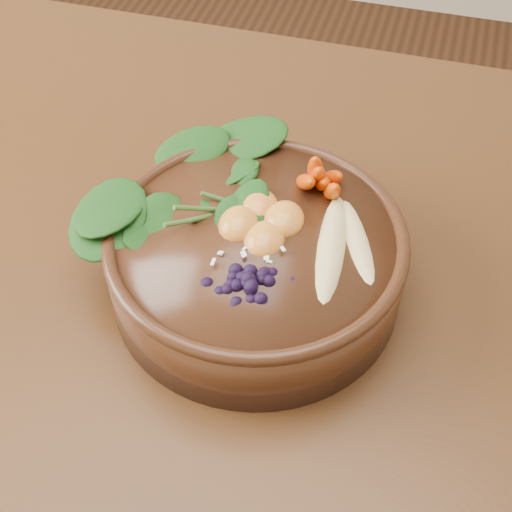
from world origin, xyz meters
TOP-DOWN VIEW (x-y plane):
  - ground at (0.00, 0.00)m, footprint 4.00×4.00m
  - dining_table at (0.00, 0.00)m, footprint 1.60×0.90m
  - stoneware_bowl at (0.22, -0.04)m, footprint 0.32×0.32m
  - kale_heap at (0.17, 0.02)m, footprint 0.21×0.19m
  - carrot_cluster at (0.27, 0.05)m, footprint 0.07×0.07m
  - banana_halves at (0.30, -0.03)m, footprint 0.09×0.17m
  - mandarin_cluster at (0.22, -0.02)m, footprint 0.09×0.10m
  - blueberry_pile at (0.23, -0.10)m, footprint 0.15×0.12m
  - coconut_flakes at (0.23, -0.06)m, footprint 0.10×0.08m

SIDE VIEW (x-z plane):
  - ground at x=0.00m, z-range 0.00..0.00m
  - dining_table at x=0.00m, z-range 0.28..1.03m
  - stoneware_bowl at x=0.22m, z-range 0.75..0.83m
  - coconut_flakes at x=0.23m, z-range 0.83..0.84m
  - banana_halves at x=0.30m, z-range 0.83..0.86m
  - mandarin_cluster at x=0.22m, z-range 0.83..0.86m
  - blueberry_pile at x=0.23m, z-range 0.83..0.87m
  - kale_heap at x=0.17m, z-range 0.83..0.87m
  - carrot_cluster at x=0.27m, z-range 0.83..0.91m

